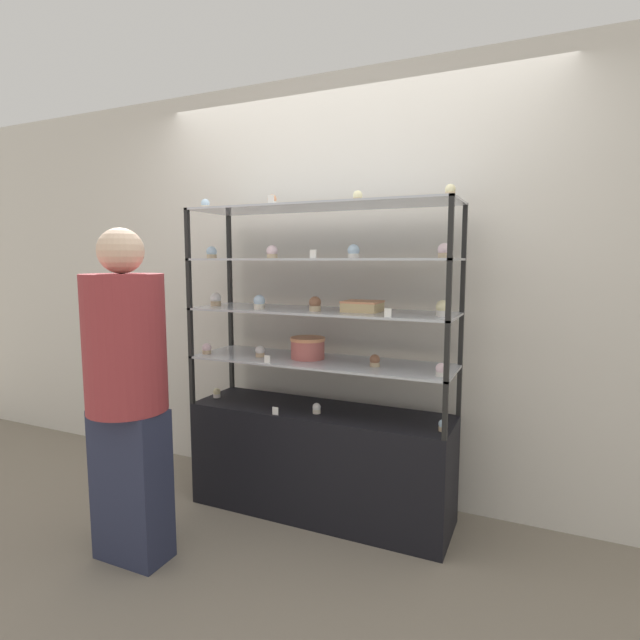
% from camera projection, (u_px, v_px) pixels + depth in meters
% --- Properties ---
extents(ground_plane, '(20.00, 20.00, 0.00)m').
position_uv_depth(ground_plane, '(320.00, 511.00, 2.95)').
color(ground_plane, gray).
extents(back_wall, '(8.00, 0.05, 2.60)m').
position_uv_depth(back_wall, '(344.00, 289.00, 3.12)').
color(back_wall, silver).
rests_on(back_wall, ground_plane).
extents(display_base, '(1.52, 0.44, 0.62)m').
position_uv_depth(display_base, '(320.00, 461.00, 2.91)').
color(display_base, black).
rests_on(display_base, ground_plane).
extents(display_riser_lower, '(1.52, 0.44, 0.29)m').
position_uv_depth(display_riser_lower, '(320.00, 363.00, 2.84)').
color(display_riser_lower, black).
rests_on(display_riser_lower, display_base).
extents(display_riser_middle, '(1.52, 0.44, 0.29)m').
position_uv_depth(display_riser_middle, '(320.00, 313.00, 2.81)').
color(display_riser_middle, black).
rests_on(display_riser_middle, display_riser_lower).
extents(display_riser_upper, '(1.52, 0.44, 0.29)m').
position_uv_depth(display_riser_upper, '(320.00, 261.00, 2.77)').
color(display_riser_upper, black).
rests_on(display_riser_upper, display_riser_middle).
extents(display_riser_top, '(1.52, 0.44, 0.29)m').
position_uv_depth(display_riser_top, '(320.00, 209.00, 2.74)').
color(display_riser_top, black).
rests_on(display_riser_top, display_riser_upper).
extents(layer_cake_centerpiece, '(0.20, 0.20, 0.12)m').
position_uv_depth(layer_cake_centerpiece, '(308.00, 348.00, 2.88)').
color(layer_cake_centerpiece, '#C66660').
rests_on(layer_cake_centerpiece, display_riser_lower).
extents(sheet_cake_frosted, '(0.20, 0.18, 0.06)m').
position_uv_depth(sheet_cake_frosted, '(362.00, 306.00, 2.72)').
color(sheet_cake_frosted, '#DBBC84').
rests_on(sheet_cake_frosted, display_riser_middle).
extents(cupcake_0, '(0.05, 0.05, 0.06)m').
position_uv_depth(cupcake_0, '(217.00, 393.00, 3.12)').
color(cupcake_0, white).
rests_on(cupcake_0, display_base).
extents(cupcake_1, '(0.05, 0.05, 0.06)m').
position_uv_depth(cupcake_1, '(317.00, 408.00, 2.80)').
color(cupcake_1, beige).
rests_on(cupcake_1, display_base).
extents(cupcake_2, '(0.05, 0.05, 0.06)m').
position_uv_depth(cupcake_2, '(443.00, 425.00, 2.51)').
color(cupcake_2, '#CCB28C').
rests_on(cupcake_2, display_base).
extents(price_tag_0, '(0.04, 0.00, 0.04)m').
position_uv_depth(price_tag_0, '(275.00, 411.00, 2.77)').
color(price_tag_0, white).
rests_on(price_tag_0, display_base).
extents(cupcake_3, '(0.06, 0.06, 0.07)m').
position_uv_depth(cupcake_3, '(207.00, 349.00, 3.03)').
color(cupcake_3, '#CCB28C').
rests_on(cupcake_3, display_riser_lower).
extents(cupcake_4, '(0.06, 0.06, 0.07)m').
position_uv_depth(cupcake_4, '(260.00, 351.00, 2.94)').
color(cupcake_4, '#CCB28C').
rests_on(cupcake_4, display_riser_lower).
extents(cupcake_5, '(0.06, 0.06, 0.07)m').
position_uv_depth(cupcake_5, '(375.00, 361.00, 2.67)').
color(cupcake_5, '#CCB28C').
rests_on(cupcake_5, display_riser_lower).
extents(cupcake_6, '(0.06, 0.06, 0.07)m').
position_uv_depth(cupcake_6, '(441.00, 370.00, 2.45)').
color(cupcake_6, white).
rests_on(cupcake_6, display_riser_lower).
extents(price_tag_1, '(0.04, 0.00, 0.04)m').
position_uv_depth(price_tag_1, '(267.00, 359.00, 2.75)').
color(price_tag_1, white).
rests_on(price_tag_1, display_riser_lower).
extents(cupcake_7, '(0.07, 0.07, 0.08)m').
position_uv_depth(cupcake_7, '(216.00, 300.00, 3.05)').
color(cupcake_7, '#CCB28C').
rests_on(cupcake_7, display_riser_middle).
extents(cupcake_8, '(0.07, 0.07, 0.08)m').
position_uv_depth(cupcake_8, '(259.00, 302.00, 2.86)').
color(cupcake_8, beige).
rests_on(cupcake_8, display_riser_middle).
extents(cupcake_9, '(0.07, 0.07, 0.08)m').
position_uv_depth(cupcake_9, '(314.00, 304.00, 2.74)').
color(cupcake_9, '#CCB28C').
rests_on(cupcake_9, display_riser_middle).
extents(cupcake_10, '(0.07, 0.07, 0.08)m').
position_uv_depth(cupcake_10, '(442.00, 308.00, 2.49)').
color(cupcake_10, white).
rests_on(cupcake_10, display_riser_middle).
extents(price_tag_2, '(0.04, 0.00, 0.04)m').
position_uv_depth(price_tag_2, '(388.00, 313.00, 2.44)').
color(price_tag_2, white).
rests_on(price_tag_2, display_riser_middle).
extents(cupcake_11, '(0.06, 0.06, 0.07)m').
position_uv_depth(cupcake_11, '(212.00, 253.00, 2.99)').
color(cupcake_11, '#CCB28C').
rests_on(cupcake_11, display_riser_upper).
extents(cupcake_12, '(0.06, 0.06, 0.07)m').
position_uv_depth(cupcake_12, '(272.00, 252.00, 2.76)').
color(cupcake_12, '#CCB28C').
rests_on(cupcake_12, display_riser_upper).
extents(cupcake_13, '(0.06, 0.06, 0.07)m').
position_uv_depth(cupcake_13, '(354.00, 252.00, 2.59)').
color(cupcake_13, white).
rests_on(cupcake_13, display_riser_upper).
extents(cupcake_14, '(0.06, 0.06, 0.07)m').
position_uv_depth(cupcake_14, '(444.00, 251.00, 2.40)').
color(cupcake_14, '#CCB28C').
rests_on(cupcake_14, display_riser_upper).
extents(price_tag_3, '(0.04, 0.00, 0.04)m').
position_uv_depth(price_tag_3, '(313.00, 254.00, 2.57)').
color(price_tag_3, white).
rests_on(price_tag_3, display_riser_upper).
extents(cupcake_15, '(0.05, 0.05, 0.06)m').
position_uv_depth(cupcake_15, '(205.00, 204.00, 2.94)').
color(cupcake_15, beige).
rests_on(cupcake_15, display_riser_top).
extents(cupcake_16, '(0.05, 0.05, 0.06)m').
position_uv_depth(cupcake_16, '(272.00, 200.00, 2.75)').
color(cupcake_16, white).
rests_on(cupcake_16, display_riser_top).
extents(cupcake_17, '(0.05, 0.05, 0.06)m').
position_uv_depth(cupcake_17, '(358.00, 197.00, 2.59)').
color(cupcake_17, '#CCB28C').
rests_on(cupcake_17, display_riser_top).
extents(cupcake_18, '(0.05, 0.05, 0.06)m').
position_uv_depth(cupcake_18, '(450.00, 191.00, 2.37)').
color(cupcake_18, '#CCB28C').
rests_on(cupcake_18, display_riser_top).
extents(price_tag_4, '(0.04, 0.00, 0.04)m').
position_uv_depth(price_tag_4, '(271.00, 199.00, 2.64)').
color(price_tag_4, white).
rests_on(price_tag_4, display_riser_top).
extents(customer_figure, '(0.38, 0.38, 1.63)m').
position_uv_depth(customer_figure, '(127.00, 387.00, 2.40)').
color(customer_figure, '#282D47').
rests_on(customer_figure, ground_plane).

